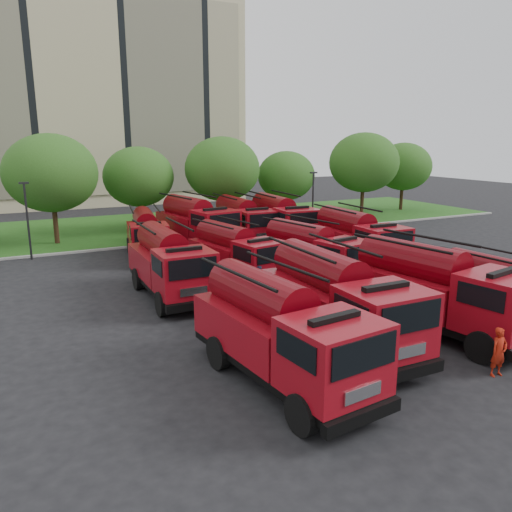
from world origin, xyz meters
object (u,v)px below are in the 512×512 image
(firefighter_5, at_px, (342,269))
(fire_truck_7, at_px, (356,239))
(fire_truck_1, at_px, (337,301))
(firefighter_0, at_px, (496,375))
(firefighter_4, at_px, (258,298))
(fire_truck_2, at_px, (436,290))
(fire_truck_8, at_px, (147,234))
(fire_truck_3, at_px, (511,295))
(fire_truck_6, at_px, (312,253))
(fire_truck_11, at_px, (280,220))
(fire_truck_9, at_px, (196,223))
(fire_truck_4, at_px, (169,263))
(fire_truck_5, at_px, (235,253))
(firefighter_1, at_px, (367,371))
(fire_truck_10, at_px, (242,221))
(firefighter_3, at_px, (489,301))
(fire_truck_0, at_px, (280,332))

(firefighter_5, bearing_deg, fire_truck_7, 175.50)
(fire_truck_1, relative_size, firefighter_0, 4.68)
(fire_truck_7, xyz_separation_m, firefighter_4, (-8.31, -2.96, -1.74))
(firefighter_0, bearing_deg, fire_truck_2, 78.91)
(fire_truck_7, relative_size, fire_truck_8, 1.09)
(fire_truck_1, relative_size, fire_truck_2, 0.97)
(fire_truck_3, xyz_separation_m, fire_truck_6, (-3.53, 9.70, 0.13))
(fire_truck_7, height_order, fire_truck_11, fire_truck_11)
(fire_truck_6, relative_size, firefighter_4, 4.40)
(fire_truck_6, relative_size, fire_truck_9, 0.89)
(fire_truck_7, height_order, fire_truck_8, fire_truck_7)
(firefighter_0, bearing_deg, fire_truck_7, 75.30)
(fire_truck_6, bearing_deg, fire_truck_11, 59.57)
(fire_truck_4, xyz_separation_m, fire_truck_5, (4.17, 1.16, -0.14))
(firefighter_1, height_order, firefighter_5, firefighter_1)
(firefighter_4, height_order, firefighter_5, firefighter_4)
(firefighter_0, bearing_deg, fire_truck_5, 106.56)
(firefighter_4, bearing_deg, fire_truck_2, 149.10)
(fire_truck_7, xyz_separation_m, fire_truck_11, (-0.92, 8.03, 0.07))
(fire_truck_1, height_order, fire_truck_10, fire_truck_1)
(fire_truck_9, distance_m, fire_truck_10, 3.59)
(fire_truck_3, distance_m, firefighter_1, 7.98)
(firefighter_0, bearing_deg, firefighter_4, 111.37)
(firefighter_3, distance_m, firefighter_4, 11.43)
(fire_truck_1, bearing_deg, fire_truck_3, -11.92)
(fire_truck_9, distance_m, firefighter_3, 20.27)
(fire_truck_5, distance_m, firefighter_1, 12.44)
(firefighter_1, bearing_deg, fire_truck_7, 85.12)
(fire_truck_5, height_order, firefighter_1, fire_truck_5)
(fire_truck_5, distance_m, fire_truck_10, 10.00)
(firefighter_3, height_order, firefighter_4, firefighter_3)
(fire_truck_7, distance_m, fire_truck_8, 13.85)
(fire_truck_0, distance_m, fire_truck_3, 10.90)
(fire_truck_2, bearing_deg, fire_truck_9, 89.10)
(fire_truck_11, bearing_deg, firefighter_5, -88.25)
(fire_truck_4, height_order, fire_truck_9, fire_truck_9)
(firefighter_5, bearing_deg, fire_truck_10, -88.55)
(fire_truck_6, bearing_deg, fire_truck_5, 139.19)
(firefighter_3, bearing_deg, fire_truck_3, 49.91)
(fire_truck_2, xyz_separation_m, fire_truck_6, (-0.51, 8.51, -0.18))
(fire_truck_0, distance_m, firefighter_1, 3.61)
(firefighter_3, bearing_deg, fire_truck_8, -52.73)
(fire_truck_1, distance_m, fire_truck_8, 18.30)
(fire_truck_6, height_order, firefighter_4, fire_truck_6)
(fire_truck_7, bearing_deg, fire_truck_3, -91.90)
(fire_truck_1, relative_size, firefighter_4, 4.74)
(fire_truck_8, bearing_deg, fire_truck_1, -72.13)
(fire_truck_0, relative_size, fire_truck_9, 0.95)
(fire_truck_2, height_order, fire_truck_5, fire_truck_2)
(fire_truck_4, height_order, fire_truck_10, fire_truck_10)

